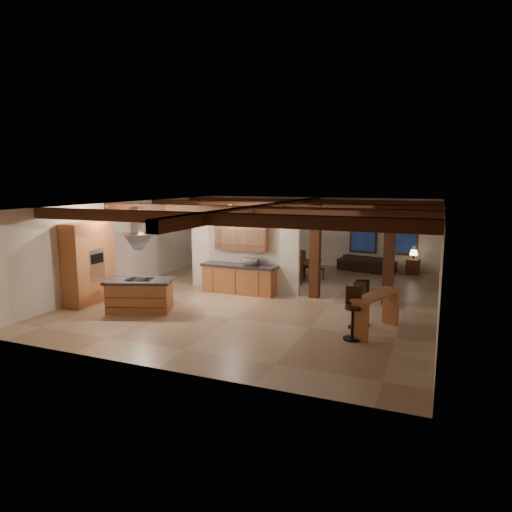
{
  "coord_description": "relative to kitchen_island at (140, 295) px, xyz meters",
  "views": [
    {
      "loc": [
        4.94,
        -13.03,
        3.61
      ],
      "look_at": [
        -0.57,
        0.5,
        1.18
      ],
      "focal_mm": 32.0,
      "sensor_mm": 36.0,
      "label": 1
    }
  ],
  "objects": [
    {
      "name": "range_hood",
      "position": [
        0.0,
        0.0,
        1.33
      ],
      "size": [
        1.1,
        1.1,
        1.4
      ],
      "color": "silver",
      "rests_on": "room_walls"
    },
    {
      "name": "side_table",
      "position": [
        6.77,
        8.17,
        -0.16
      ],
      "size": [
        0.53,
        0.53,
        0.59
      ],
      "primitive_type": "cube",
      "rotation": [
        0.0,
        0.0,
        -0.11
      ],
      "color": "#39210E",
      "rests_on": "ground"
    },
    {
      "name": "dining_table",
      "position": [
        2.75,
        5.54,
        -0.11
      ],
      "size": [
        2.07,
        1.32,
        0.68
      ],
      "primitive_type": "imported",
      "rotation": [
        0.0,
        0.0,
        0.13
      ],
      "color": "#412010",
      "rests_on": "ground"
    },
    {
      "name": "pantry_cabinet",
      "position": [
        -1.93,
        0.19,
        0.74
      ],
      "size": [
        0.67,
        1.6,
        2.4
      ],
      "color": "#A16033",
      "rests_on": "ground"
    },
    {
      "name": "ground",
      "position": [
        2.74,
        2.79,
        -0.45
      ],
      "size": [
        12.0,
        12.0,
        0.0
      ],
      "primitive_type": "plane",
      "color": "tan",
      "rests_on": "ground"
    },
    {
      "name": "kitchen_island",
      "position": [
        0.0,
        0.0,
        0.0
      ],
      "size": [
        2.04,
        1.54,
        0.9
      ],
      "color": "#A16033",
      "rests_on": "ground"
    },
    {
      "name": "framed_art",
      "position": [
        1.24,
        8.73,
        1.25
      ],
      "size": [
        0.65,
        0.05,
        0.85
      ],
      "color": "#39210E",
      "rests_on": "room_walls"
    },
    {
      "name": "dining_chairs",
      "position": [
        2.75,
        5.54,
        0.08
      ],
      "size": [
        2.12,
        2.12,
        1.06
      ],
      "color": "#39210E",
      "rests_on": "ground"
    },
    {
      "name": "recessed_cans",
      "position": [
        0.21,
        0.86,
        2.42
      ],
      "size": [
        3.16,
        2.46,
        0.03
      ],
      "color": "silver",
      "rests_on": "room_walls"
    },
    {
      "name": "table_lamp",
      "position": [
        6.77,
        8.17,
        0.39
      ],
      "size": [
        0.3,
        0.3,
        0.36
      ],
      "color": "black",
      "rests_on": "side_table"
    },
    {
      "name": "microwave",
      "position": [
        2.17,
        2.9,
        0.61
      ],
      "size": [
        0.5,
        0.4,
        0.25
      ],
      "primitive_type": "imported",
      "rotation": [
        0.0,
        0.0,
        2.91
      ],
      "color": "#B2B2B6",
      "rests_on": "back_counter"
    },
    {
      "name": "ceiling_beams",
      "position": [
        2.74,
        2.79,
        2.31
      ],
      "size": [
        10.0,
        12.0,
        0.28
      ],
      "color": "#39210E",
      "rests_on": "room_walls"
    },
    {
      "name": "timber_posts",
      "position": [
        5.24,
        3.29,
        1.31
      ],
      "size": [
        2.5,
        0.3,
        2.9
      ],
      "color": "#39210E",
      "rests_on": "ground"
    },
    {
      "name": "partition_wall",
      "position": [
        1.74,
        3.29,
        0.65
      ],
      "size": [
        3.8,
        0.18,
        2.2
      ],
      "primitive_type": "cube",
      "color": "beige",
      "rests_on": "ground"
    },
    {
      "name": "upper_display_cabinet",
      "position": [
        1.74,
        3.1,
        1.4
      ],
      "size": [
        1.8,
        0.36,
        0.95
      ],
      "color": "#A16033",
      "rests_on": "partition_wall"
    },
    {
      "name": "bar_stool_c",
      "position": [
        5.96,
        1.06,
        0.13
      ],
      "size": [
        0.41,
        0.42,
        1.14
      ],
      "color": "black",
      "rests_on": "ground"
    },
    {
      "name": "back_windows",
      "position": [
        5.54,
        8.73,
        1.05
      ],
      "size": [
        2.7,
        0.07,
        1.7
      ],
      "color": "#39210E",
      "rests_on": "room_walls"
    },
    {
      "name": "bar_counter",
      "position": [
        6.37,
        0.62,
        0.18
      ],
      "size": [
        1.0,
        1.85,
        0.94
      ],
      "color": "#A16033",
      "rests_on": "ground"
    },
    {
      "name": "bar_stool_b",
      "position": [
        5.89,
        0.77,
        0.12
      ],
      "size": [
        0.4,
        0.42,
        1.13
      ],
      "color": "black",
      "rests_on": "ground"
    },
    {
      "name": "bar_stool_a",
      "position": [
        5.94,
        -0.09,
        0.16
      ],
      "size": [
        0.42,
        0.44,
        1.21
      ],
      "color": "black",
      "rests_on": "ground"
    },
    {
      "name": "sofa",
      "position": [
        5.01,
        8.13,
        -0.13
      ],
      "size": [
        2.37,
        1.36,
        0.65
      ],
      "primitive_type": "imported",
      "rotation": [
        0.0,
        0.0,
        2.91
      ],
      "color": "black",
      "rests_on": "ground"
    },
    {
      "name": "room_walls",
      "position": [
        2.74,
        2.79,
        1.33
      ],
      "size": [
        12.0,
        12.0,
        12.0
      ],
      "color": "beige",
      "rests_on": "ground"
    },
    {
      "name": "back_counter",
      "position": [
        1.74,
        2.9,
        0.02
      ],
      "size": [
        2.5,
        0.66,
        0.94
      ],
      "color": "#A16033",
      "rests_on": "ground"
    }
  ]
}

